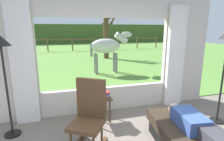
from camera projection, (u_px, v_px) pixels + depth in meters
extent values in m
cube|color=beige|center=(5.00, 60.00, 3.49)|extent=(1.15, 0.12, 2.55)
cube|color=beige|center=(184.00, 53.00, 4.57)|extent=(1.15, 0.12, 2.55)
cube|color=beige|center=(107.00, 98.00, 4.26)|extent=(2.90, 0.12, 0.55)
cube|color=beige|center=(106.00, 7.00, 3.79)|extent=(2.90, 0.12, 0.45)
cube|color=silver|center=(23.00, 65.00, 3.47)|extent=(0.44, 0.10, 2.40)
cube|color=silver|center=(176.00, 57.00, 4.36)|extent=(0.44, 0.10, 2.40)
cube|color=#568438|center=(74.00, 52.00, 14.53)|extent=(36.00, 21.68, 0.02)
cube|color=#425C29|center=(68.00, 34.00, 23.48)|extent=(36.00, 2.00, 2.40)
cube|color=#2D2319|center=(195.00, 137.00, 2.64)|extent=(1.12, 1.80, 0.18)
cube|color=#334C8C|center=(189.00, 120.00, 2.73)|extent=(0.42, 0.64, 0.22)
sphere|color=tan|center=(174.00, 109.00, 3.10)|extent=(0.20, 0.20, 0.20)
cube|color=#4C331E|center=(87.00, 125.00, 2.76)|extent=(0.66, 0.66, 0.06)
cube|color=#4C331E|center=(91.00, 99.00, 2.88)|extent=(0.44, 0.30, 0.68)
cylinder|color=#4C331E|center=(81.00, 129.00, 3.02)|extent=(0.04, 0.04, 0.38)
cylinder|color=#4C331E|center=(102.00, 132.00, 2.93)|extent=(0.04, 0.04, 0.38)
cube|color=#4C331E|center=(100.00, 97.00, 3.70)|extent=(0.44, 0.44, 0.03)
cylinder|color=#4C331E|center=(93.00, 114.00, 3.55)|extent=(0.04, 0.04, 0.49)
cylinder|color=#4C331E|center=(110.00, 111.00, 3.64)|extent=(0.04, 0.04, 0.49)
cylinder|color=#4C331E|center=(90.00, 107.00, 3.87)|extent=(0.04, 0.04, 0.49)
cylinder|color=#4C331E|center=(106.00, 105.00, 3.96)|extent=(0.04, 0.04, 0.49)
cylinder|color=#9E6042|center=(95.00, 93.00, 3.72)|extent=(0.14, 0.14, 0.12)
sphere|color=#2D6B2D|center=(95.00, 86.00, 3.68)|extent=(0.22, 0.22, 0.22)
cube|color=#59336B|center=(104.00, 96.00, 3.67)|extent=(0.18, 0.15, 0.03)
cube|color=beige|center=(105.00, 95.00, 3.66)|extent=(0.18, 0.14, 0.02)
cube|color=#23478C|center=(104.00, 94.00, 3.65)|extent=(0.20, 0.17, 0.03)
cube|color=#B22D28|center=(105.00, 93.00, 3.65)|extent=(0.19, 0.14, 0.03)
cylinder|color=black|center=(13.00, 134.00, 3.27)|extent=(0.28, 0.28, 0.03)
cylinder|color=black|center=(7.00, 93.00, 3.09)|extent=(0.04, 0.04, 1.61)
cone|color=black|center=(0.00, 40.00, 2.89)|extent=(0.32, 0.32, 0.18)
cylinder|color=black|center=(216.00, 120.00, 3.75)|extent=(0.28, 0.28, 0.03)
cylinder|color=black|center=(222.00, 82.00, 3.56)|extent=(0.04, 0.04, 1.69)
ellipsoid|color=#B2B2AD|center=(106.00, 46.00, 7.51)|extent=(1.25, 0.58, 0.60)
cylinder|color=#B2B2AD|center=(121.00, 38.00, 7.61)|extent=(0.60, 0.27, 0.53)
ellipsoid|color=#B2B2AD|center=(127.00, 34.00, 7.63)|extent=(0.48, 0.21, 0.24)
cube|color=slate|center=(119.00, 37.00, 7.58)|extent=(0.43, 0.09, 0.32)
cylinder|color=slate|center=(91.00, 50.00, 7.39)|extent=(0.10, 0.10, 0.55)
cylinder|color=slate|center=(114.00, 62.00, 7.93)|extent=(0.11, 0.11, 0.85)
cylinder|color=slate|center=(116.00, 63.00, 7.63)|extent=(0.11, 0.11, 0.85)
cylinder|color=slate|center=(95.00, 63.00, 7.72)|extent=(0.11, 0.11, 0.85)
cylinder|color=slate|center=(97.00, 64.00, 7.41)|extent=(0.11, 0.11, 0.85)
cylinder|color=#4C3823|center=(106.00, 37.00, 11.25)|extent=(0.32, 0.32, 2.72)
cylinder|color=#47331E|center=(106.00, 29.00, 11.55)|extent=(0.77, 0.30, 1.01)
cylinder|color=#47331E|center=(108.00, 20.00, 11.32)|extent=(0.75, 0.53, 0.61)
cylinder|color=#47331E|center=(114.00, 15.00, 11.09)|extent=(0.09, 1.07, 1.10)
cylinder|color=#47331E|center=(111.00, 22.00, 11.26)|extent=(0.39, 0.93, 0.68)
cylinder|color=brown|center=(21.00, 45.00, 14.35)|extent=(0.10, 0.10, 1.10)
cylinder|color=brown|center=(48.00, 45.00, 14.88)|extent=(0.10, 0.10, 1.10)
cylinder|color=brown|center=(72.00, 44.00, 15.41)|extent=(0.10, 0.10, 1.10)
cylinder|color=brown|center=(95.00, 44.00, 15.94)|extent=(0.10, 0.10, 1.10)
cylinder|color=brown|center=(117.00, 43.00, 16.47)|extent=(0.10, 0.10, 1.10)
cylinder|color=brown|center=(137.00, 43.00, 17.01)|extent=(0.10, 0.10, 1.10)
cylinder|color=brown|center=(156.00, 42.00, 17.54)|extent=(0.10, 0.10, 1.10)
cube|color=brown|center=(72.00, 39.00, 15.32)|extent=(16.00, 0.06, 0.08)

